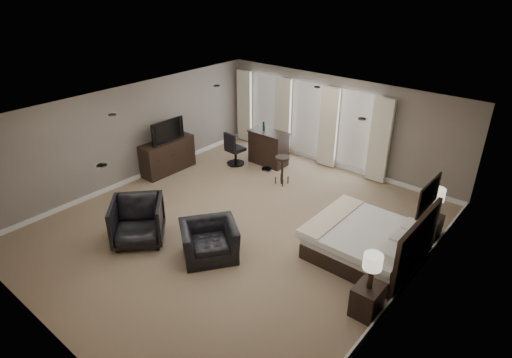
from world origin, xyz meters
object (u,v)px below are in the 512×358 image
Objects in this scene: dresser at (168,156)px; desk_chair at (235,148)px; bed at (362,227)px; nightstand_near at (367,300)px; armchair_near at (209,236)px; lamp_near at (371,271)px; bar_stool_left at (261,139)px; armchair_far at (138,219)px; bar_counter at (268,148)px; bar_stool_right at (282,170)px; nightstand_far at (430,227)px; lamp_far at (435,203)px; tv at (166,138)px.

desk_chair is at bearing 53.59° from dresser.
nightstand_near is (0.89, -1.45, -0.36)m from bed.
nightstand_near is 3.23m from armchair_near.
armchair_near is (3.75, -2.06, 0.02)m from dresser.
lamp_near is 7.28m from bar_stool_left.
armchair_far reaches higher than bar_stool_left.
lamp_near is 0.56× the size of bar_counter.
armchair_near is at bearing -170.00° from nightstand_near.
bar_counter is at bearing 143.97° from bar_stool_right.
nightstand_far is 0.34× the size of dresser.
lamp_far is 7.06m from tv.
bed is 1.74m from nightstand_near.
nightstand_far is at bearing -13.65° from bar_stool_left.
desk_chair is at bearing 152.01° from lamp_near.
armchair_far is at bearing -166.26° from nightstand_near.
bar_counter is (-4.17, 2.28, -0.14)m from bed.
lamp_far is at bearing 90.00° from nightstand_near.
bar_stool_left reaches higher than nightstand_far.
nightstand_near is at bearing -36.36° from bar_counter.
bar_counter is 1.45× the size of bar_stool_right.
dresser is at bearing 179.55° from bed.
lamp_near reaches higher than tv.
bed is 6.04m from tv.
bed is at bearing -28.62° from bar_counter.
dresser is (-6.92, 1.50, -0.42)m from lamp_near.
bar_stool_right is at bearing 25.75° from dresser.
armchair_near is at bearing -25.58° from armchair_far.
dresser is at bearing -168.54° from nightstand_far.
bar_counter reaches higher than armchair_near.
lamp_far is at bearing -6.77° from armchair_near.
armchair_far is (-4.69, -4.05, -0.34)m from lamp_far.
bed is 1.72m from lamp_far.
bar_counter reaches higher than bar_stool_left.
armchair_far is at bearing -139.22° from nightstand_far.
armchair_near is 0.96× the size of bar_counter.
desk_chair is at bearing -86.49° from bar_stool_left.
bed is 5.73m from bar_stool_left.
bar_stool_left is at bearing 69.09° from dresser.
tv is at bearing -129.85° from bar_counter.
bed is at bearing -121.54° from nightstand_far.
bed is 4.75m from bar_counter.
nightstand_far is 6.01m from bar_stool_left.
bar_stool_right is (-0.79, 3.48, -0.08)m from armchair_near.
dresser is at bearing -154.25° from bar_stool_right.
bar_counter is at bearing -39.85° from tv.
dresser is 2.01× the size of bar_stool_right.
nightstand_near is 4.92m from bar_stool_right.
lamp_far is 7.07m from dresser.
dresser is 4.27m from armchair_near.
bed is 1.99× the size of desk_chair.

